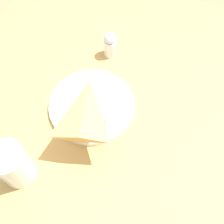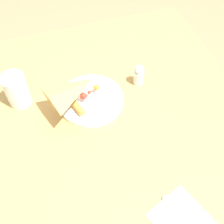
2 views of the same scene
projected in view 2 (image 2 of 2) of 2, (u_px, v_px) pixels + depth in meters
name	position (u px, v px, depth m)	size (l,w,h in m)	color
ground_plane	(122.00, 205.00, 1.48)	(6.00, 6.00, 0.00)	#997A56
dining_table	(127.00, 146.00, 0.97)	(1.13, 0.86, 0.73)	tan
plate_pizza	(91.00, 98.00, 0.95)	(0.22, 0.22, 0.05)	white
milk_glass	(17.00, 91.00, 0.92)	(0.08, 0.08, 0.12)	white
salt_shaker	(139.00, 75.00, 0.98)	(0.04, 0.04, 0.08)	silver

